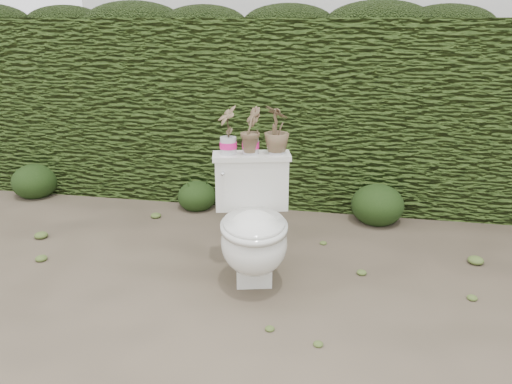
% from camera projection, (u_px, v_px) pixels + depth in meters
% --- Properties ---
extents(ground, '(60.00, 60.00, 0.00)m').
position_uv_depth(ground, '(256.00, 268.00, 3.38)').
color(ground, brown).
rests_on(ground, ground).
extents(hedge, '(8.00, 1.00, 1.60)m').
position_uv_depth(hedge, '(288.00, 109.00, 4.59)').
color(hedge, '#3E571D').
rests_on(hedge, ground).
extents(toilet, '(0.60, 0.77, 0.78)m').
position_uv_depth(toilet, '(253.00, 229.00, 3.12)').
color(toilet, silver).
rests_on(toilet, ground).
extents(potted_plant_left, '(0.17, 0.19, 0.30)m').
position_uv_depth(potted_plant_left, '(228.00, 131.00, 3.15)').
color(potted_plant_left, '#216A29').
rests_on(potted_plant_left, toilet).
extents(potted_plant_center, '(0.14, 0.16, 0.28)m').
position_uv_depth(potted_plant_center, '(250.00, 132.00, 3.16)').
color(potted_plant_center, '#216A29').
rests_on(potted_plant_center, toilet).
extents(potted_plant_right, '(0.23, 0.23, 0.29)m').
position_uv_depth(potted_plant_right, '(277.00, 131.00, 3.16)').
color(potted_plant_right, '#216A29').
rests_on(potted_plant_right, toilet).
extents(liriope_clump_0, '(0.41, 0.41, 0.33)m').
position_uv_depth(liriope_clump_0, '(34.00, 179.00, 4.69)').
color(liriope_clump_0, '#243A14').
rests_on(liriope_clump_0, ground).
extents(liriope_clump_1, '(0.34, 0.34, 0.27)m').
position_uv_depth(liriope_clump_1, '(197.00, 193.00, 4.40)').
color(liriope_clump_1, '#243A14').
rests_on(liriope_clump_1, ground).
extents(liriope_clump_2, '(0.43, 0.43, 0.34)m').
position_uv_depth(liriope_clump_2, '(378.00, 202.00, 4.09)').
color(liriope_clump_2, '#243A14').
rests_on(liriope_clump_2, ground).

